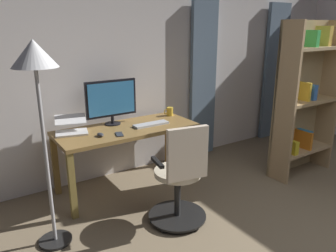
# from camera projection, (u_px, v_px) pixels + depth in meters

# --- Properties ---
(back_room_partition) EXTENTS (5.78, 0.10, 2.56)m
(back_room_partition) POSITION_uv_depth(u_px,v_px,m) (177.00, 66.00, 4.40)
(back_room_partition) COLOR silver
(back_room_partition) RESTS_ON ground
(curtain_left_panel) EXTENTS (0.45, 0.06, 2.14)m
(curtain_left_panel) POSITION_uv_depth(u_px,v_px,m) (274.00, 73.00, 5.34)
(curtain_left_panel) COLOR slate
(curtain_left_panel) RESTS_ON ground
(curtain_right_panel) EXTENTS (0.41, 0.06, 2.14)m
(curtain_right_panel) POSITION_uv_depth(u_px,v_px,m) (203.00, 81.00, 4.57)
(curtain_right_panel) COLOR slate
(curtain_right_panel) RESTS_ON ground
(desk) EXTENTS (1.55, 0.66, 0.72)m
(desk) POSITION_uv_depth(u_px,v_px,m) (127.00, 135.00, 3.68)
(desk) COLOR olive
(desk) RESTS_ON ground
(office_chair) EXTENTS (0.56, 0.56, 0.99)m
(office_chair) POSITION_uv_depth(u_px,v_px,m) (180.00, 179.00, 3.03)
(office_chair) COLOR black
(office_chair) RESTS_ON ground
(computer_monitor) EXTENTS (0.60, 0.18, 0.51)m
(computer_monitor) POSITION_uv_depth(u_px,v_px,m) (111.00, 100.00, 3.70)
(computer_monitor) COLOR black
(computer_monitor) RESTS_ON desk
(computer_keyboard) EXTENTS (0.41, 0.12, 0.02)m
(computer_keyboard) POSITION_uv_depth(u_px,v_px,m) (151.00, 124.00, 3.74)
(computer_keyboard) COLOR #B7BCC1
(computer_keyboard) RESTS_ON desk
(laptop) EXTENTS (0.39, 0.40, 0.16)m
(laptop) POSITION_uv_depth(u_px,v_px,m) (71.00, 128.00, 3.47)
(laptop) COLOR white
(laptop) RESTS_ON desk
(computer_mouse) EXTENTS (0.06, 0.10, 0.04)m
(computer_mouse) POSITION_uv_depth(u_px,v_px,m) (100.00, 135.00, 3.36)
(computer_mouse) COLOR #333338
(computer_mouse) RESTS_ON desk
(cell_phone_by_monitor) EXTENTS (0.10, 0.16, 0.01)m
(cell_phone_by_monitor) POSITION_uv_depth(u_px,v_px,m) (119.00, 134.00, 3.42)
(cell_phone_by_monitor) COLOR #333338
(cell_phone_by_monitor) RESTS_ON desk
(mug_tea) EXTENTS (0.13, 0.08, 0.10)m
(mug_tea) POSITION_uv_depth(u_px,v_px,m) (170.00, 111.00, 4.13)
(mug_tea) COLOR gold
(mug_tea) RESTS_ON desk
(bookshelf) EXTENTS (0.88, 0.30, 1.87)m
(bookshelf) POSITION_uv_depth(u_px,v_px,m) (303.00, 100.00, 4.02)
(bookshelf) COLOR tan
(bookshelf) RESTS_ON ground
(floor_lamp) EXTENTS (0.34, 0.34, 1.72)m
(floor_lamp) POSITION_uv_depth(u_px,v_px,m) (36.00, 74.00, 2.46)
(floor_lamp) COLOR black
(floor_lamp) RESTS_ON ground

